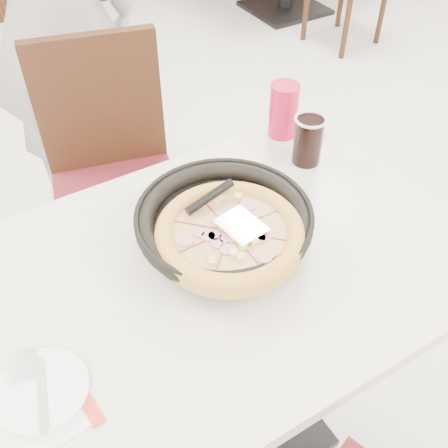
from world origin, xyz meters
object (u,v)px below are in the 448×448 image
red_cup (283,110)px  chair_far (118,192)px  cola_glass (308,141)px  diner_person (54,15)px  main_table (217,354)px  pizza_pan (224,226)px  pizza (230,238)px  side_plate (42,390)px

red_cup → chair_far: bearing=143.1°
cola_glass → red_cup: size_ratio=0.81×
cola_glass → diner_person: (-0.35, 1.05, 0.05)m
main_table → chair_far: bearing=89.8°
main_table → red_cup: bearing=38.5°
pizza_pan → cola_glass: size_ratio=2.96×
diner_person → cola_glass: bearing=123.4°
cola_glass → red_cup: red_cup is taller
main_table → pizza_pan: bearing=44.0°
diner_person → pizza_pan: bearing=104.8°
cola_glass → pizza_pan: bearing=-157.7°
pizza → side_plate: 0.49m
pizza → cola_glass: cola_glass is taller
red_cup → diner_person: (-0.37, 0.91, 0.04)m
pizza_pan → cola_glass: 0.38m
pizza → diner_person: (0.02, 1.25, 0.06)m
chair_far → pizza: bearing=107.4°
chair_far → diner_person: bearing=-81.3°
main_table → diner_person: bearing=87.3°
pizza → side_plate: bearing=-166.6°
main_table → pizza_pan: size_ratio=3.11×
main_table → cola_glass: bearing=26.0°
red_cup → pizza_pan: bearing=-142.4°
main_table → red_cup: (0.43, 0.34, 0.45)m
pizza → diner_person: bearing=89.2°
main_table → side_plate: side_plate is taller
chair_far → pizza: (0.04, -0.66, 0.34)m
diner_person → pizza: bearing=104.0°
main_table → pizza_pan: pizza_pan is taller
chair_far → pizza_pan: size_ratio=2.47×
main_table → pizza: bearing=3.5°
side_plate → pizza_pan: bearing=18.7°
chair_far → pizza_pan: (0.06, -0.61, 0.32)m
pizza → diner_person: diner_person is taller
pizza → diner_person: size_ratio=0.19×
pizza_pan → diner_person: 1.20m
pizza → cola_glass: bearing=28.0°
pizza_pan → side_plate: size_ratio=2.27×
main_table → chair_far: size_ratio=1.26×
cola_glass → chair_far: bearing=131.3°
red_cup → diner_person: diner_person is taller
pizza_pan → diner_person: size_ratio=0.22×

